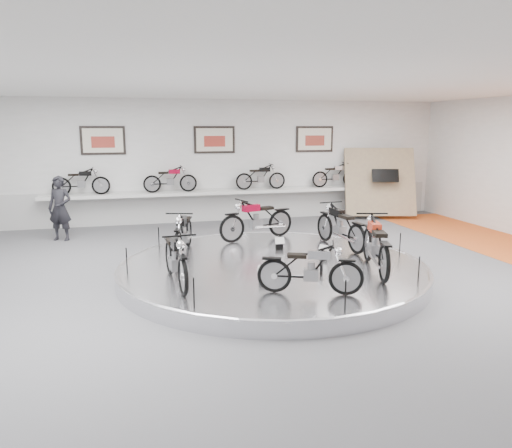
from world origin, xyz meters
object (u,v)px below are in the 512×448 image
object	(u,v)px
bike_d	(176,257)
bike_f	(376,244)
bike_a	(340,226)
bike_c	(183,232)
shelf	(217,192)
visitor	(60,208)
bike_e	(310,268)
display_platform	(272,270)
bike_b	(257,219)

from	to	relation	value
bike_d	bike_f	bearing A→B (deg)	83.22
bike_a	bike_f	xyz separation A→B (m)	(-0.16, -2.03, 0.03)
bike_a	bike_c	bearing A→B (deg)	77.04
shelf	bike_c	bearing A→B (deg)	-108.40
shelf	visitor	size ratio (longest dim) A/B	6.12
bike_a	bike_e	size ratio (longest dim) A/B	1.16
shelf	bike_c	xyz separation A→B (m)	(-1.70, -5.10, -0.20)
shelf	bike_e	size ratio (longest dim) A/B	7.18
visitor	bike_e	bearing A→B (deg)	-34.54
visitor	shelf	bearing A→B (deg)	39.27
display_platform	bike_b	distance (m)	2.38
bike_a	visitor	world-z (taller)	visitor
bike_b	bike_f	world-z (taller)	bike_f
bike_c	bike_e	distance (m)	3.77
shelf	bike_f	distance (m)	7.68
display_platform	bike_d	bearing A→B (deg)	-156.66
bike_a	visitor	distance (m)	7.69
display_platform	bike_b	size ratio (longest dim) A/B	3.56
bike_a	bike_e	bearing A→B (deg)	139.96
bike_c	visitor	distance (m)	4.63
shelf	bike_b	xyz separation A→B (m)	(0.27, -4.13, -0.17)
bike_d	bike_e	xyz separation A→B (m)	(2.15, -1.13, -0.05)
bike_b	bike_e	xyz separation A→B (m)	(-0.21, -4.30, -0.08)
display_platform	visitor	size ratio (longest dim) A/B	3.56
bike_c	bike_a	bearing A→B (deg)	101.05
bike_d	bike_f	xyz separation A→B (m)	(3.89, -0.17, 0.05)
shelf	bike_c	world-z (taller)	bike_c
bike_f	bike_a	bearing A→B (deg)	11.40
bike_a	visitor	bearing A→B (deg)	51.95
bike_b	bike_f	xyz separation A→B (m)	(1.53, -3.34, 0.02)
display_platform	shelf	size ratio (longest dim) A/B	0.58
bike_b	bike_d	distance (m)	3.95
bike_a	bike_e	xyz separation A→B (m)	(-1.90, -3.00, -0.07)
bike_f	visitor	xyz separation A→B (m)	(-6.47, 5.92, 0.05)
bike_a	bike_d	xyz separation A→B (m)	(-4.05, -1.87, -0.02)
bike_e	visitor	size ratio (longest dim) A/B	0.85
bike_c	visitor	size ratio (longest dim) A/B	0.95
bike_d	bike_e	world-z (taller)	bike_d
bike_e	bike_d	bearing A→B (deg)	174.34
bike_e	visitor	xyz separation A→B (m)	(-4.73, 6.88, 0.15)
bike_e	bike_a	bearing A→B (deg)	79.72
bike_e	bike_f	world-z (taller)	bike_f
display_platform	bike_e	size ratio (longest dim) A/B	4.18
display_platform	bike_a	bearing A→B (deg)	26.26
shelf	visitor	distance (m)	4.93
bike_c	bike_f	bearing A→B (deg)	72.15
bike_a	bike_f	bearing A→B (deg)	167.84
bike_a	bike_c	distance (m)	3.67
bike_b	bike_e	bearing A→B (deg)	70.60
bike_e	display_platform	bearing A→B (deg)	113.68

